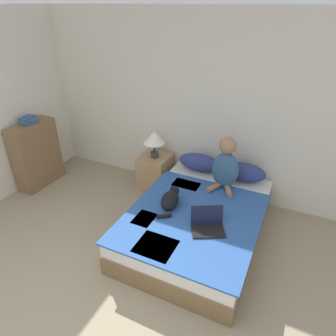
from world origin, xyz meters
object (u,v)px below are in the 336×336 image
Objects in this scene: bed at (198,222)px; cat_tabby at (170,199)px; pillow_far at (244,172)px; person_sitting at (226,166)px; book_stack_top at (28,120)px; table_lamp at (154,138)px; laptop_open at (208,225)px; bookshelf at (36,154)px; pillow_near at (199,162)px; nightstand at (155,172)px.

cat_tabby is (-0.31, -0.13, 0.32)m from bed.
person_sitting is (-0.19, -0.29, 0.20)m from pillow_far.
table_lamp is at bearing 20.75° from book_stack_top.
laptop_open is 3.02m from book_stack_top.
person_sitting is 1.39× the size of cat_tabby.
bed is 2.03× the size of bookshelf.
bookshelf is at bearing 144.32° from laptop_open.
bed is 4.76× the size of laptop_open.
pillow_near is at bearing 7.77° from table_lamp.
laptop_open is (-0.10, -1.18, -0.07)m from pillow_far.
book_stack_top is (-3.04, -0.74, 0.50)m from pillow_far.
person_sitting is at bearing -122.23° from pillow_far.
pillow_near is at bearing -6.35° from cat_tabby.
person_sitting is at bearing -32.94° from pillow_near.
person_sitting is at bearing 68.03° from laptop_open.
book_stack_top is at bearing 177.59° from bed.
pillow_far is (0.32, 0.86, 0.34)m from bed.
laptop_open is at bearing -41.95° from table_lamp.
laptop_open is 1.04× the size of table_lamp.
bookshelf reaches higher than table_lamp.
book_stack_top reaches higher than bookshelf.
laptop_open is at bearing -8.43° from book_stack_top.
table_lamp is (-0.68, 0.89, 0.30)m from cat_tabby.
pillow_near is 1.12× the size of nightstand.
bookshelf reaches higher than nightstand.
nightstand is 1.86m from bookshelf.
person_sitting reaches higher than table_lamp.
person_sitting is at bearing -10.17° from table_lamp.
pillow_far is 0.59× the size of bookshelf.
nightstand is 2.24× the size of book_stack_top.
book_stack_top reaches higher than pillow_near.
nightstand is at bearing 30.12° from cat_tabby.
nightstand is 0.57m from table_lamp.
cat_tabby reaches higher than bed.
laptop_open is at bearing -65.55° from pillow_near.
pillow_far is 1.17× the size of cat_tabby.
table_lamp reaches higher than pillow_near.
laptop_open is 1.66m from table_lamp.
person_sitting is (0.45, -0.29, 0.20)m from pillow_near.
pillow_far is 1.36m from nightstand.
bed is 4.04× the size of cat_tabby.
bed is 0.98m from pillow_near.
pillow_near is 0.58m from person_sitting.
table_lamp is 0.41× the size of bookshelf.
bookshelf reaches higher than pillow_far.
nightstand is at bearing 109.89° from table_lamp.
cat_tabby is at bearing -89.63° from pillow_near.
cat_tabby is 1.22× the size of table_lamp.
bed is 0.47m from laptop_open.
bed is 1.40m from table_lamp.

